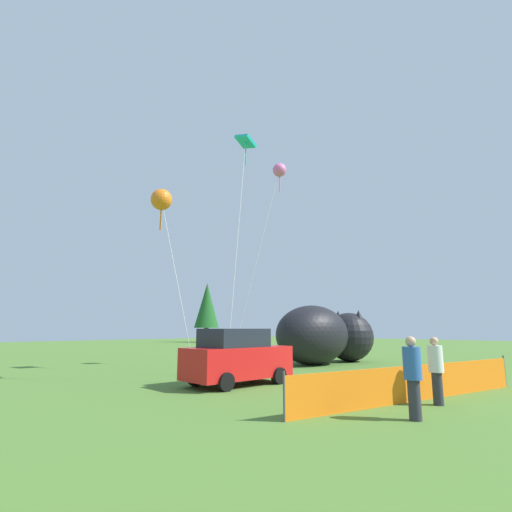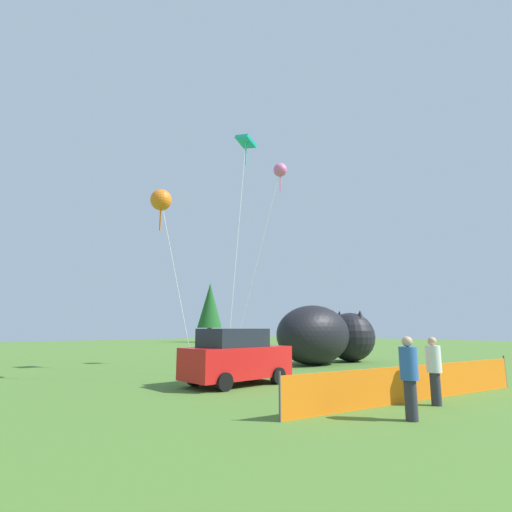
% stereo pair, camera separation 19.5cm
% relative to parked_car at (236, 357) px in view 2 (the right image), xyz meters
% --- Properties ---
extents(ground_plane, '(120.00, 120.00, 0.00)m').
position_rel_parked_car_xyz_m(ground_plane, '(3.46, -3.47, -0.98)').
color(ground_plane, '#4C752D').
extents(parked_car, '(4.09, 2.02, 2.01)m').
position_rel_parked_car_xyz_m(parked_car, '(0.00, 0.00, 0.00)').
color(parked_car, red).
rests_on(parked_car, ground).
extents(folding_chair, '(0.69, 0.69, 0.93)m').
position_rel_parked_car_xyz_m(folding_chair, '(7.80, -3.82, -0.46)').
color(folding_chair, '#267F33').
rests_on(folding_chair, ground).
extents(inflatable_cat, '(7.46, 3.58, 3.30)m').
position_rel_parked_car_xyz_m(inflatable_cat, '(9.40, 2.85, 0.54)').
color(inflatable_cat, black).
rests_on(inflatable_cat, ground).
extents(safety_fence, '(9.51, 2.05, 1.08)m').
position_rel_parked_car_xyz_m(safety_fence, '(1.64, -5.97, -0.49)').
color(safety_fence, orange).
rests_on(safety_fence, ground).
extents(spectator_in_black_shirt, '(0.40, 0.40, 1.84)m').
position_rel_parked_car_xyz_m(spectator_in_black_shirt, '(-0.90, -6.95, 0.02)').
color(spectator_in_black_shirt, '#2D2D38').
rests_on(spectator_in_black_shirt, ground).
extents(spectator_in_grey_shirt, '(0.39, 0.39, 1.79)m').
position_rel_parked_car_xyz_m(spectator_in_grey_shirt, '(1.30, -6.61, -0.01)').
color(spectator_in_grey_shirt, '#2D2D38').
rests_on(spectator_in_grey_shirt, ground).
extents(kite_orange_flower, '(1.33, 2.02, 7.70)m').
position_rel_parked_car_xyz_m(kite_orange_flower, '(-1.68, 2.88, 6.25)').
color(kite_orange_flower, silver).
rests_on(kite_orange_flower, ground).
extents(kite_pink_octopus, '(2.43, 2.28, 11.49)m').
position_rel_parked_car_xyz_m(kite_pink_octopus, '(6.39, 3.53, 10.03)').
color(kite_pink_octopus, silver).
rests_on(kite_pink_octopus, ground).
extents(kite_teal_diamond, '(2.83, 1.92, 12.03)m').
position_rel_parked_car_xyz_m(kite_teal_diamond, '(3.29, 3.12, 10.40)').
color(kite_teal_diamond, silver).
rests_on(kite_teal_diamond, ground).
extents(horizon_tree_east, '(3.60, 3.60, 8.59)m').
position_rel_parked_car_xyz_m(horizon_tree_east, '(26.41, 35.85, 4.29)').
color(horizon_tree_east, brown).
rests_on(horizon_tree_east, ground).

